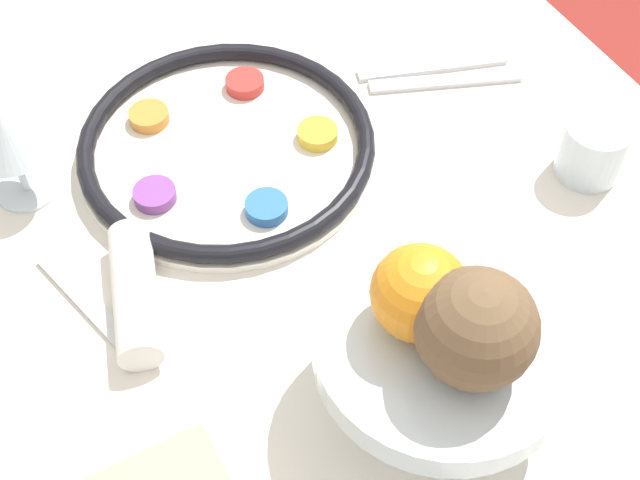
{
  "coord_description": "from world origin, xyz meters",
  "views": [
    {
      "loc": [
        0.5,
        -0.23,
        1.5
      ],
      "look_at": [
        0.01,
        0.03,
        0.8
      ],
      "focal_mm": 50.0,
      "sensor_mm": 36.0,
      "label": 1
    }
  ],
  "objects_px": {
    "coconut": "(476,328)",
    "wine_glass": "(5,134)",
    "seder_plate": "(227,146)",
    "cup_mid": "(593,149)",
    "orange_fruit": "(420,293)",
    "napkin_roll": "(135,293)",
    "fruit_stand": "(443,350)"
  },
  "relations": [
    {
      "from": "coconut",
      "to": "wine_glass",
      "type": "bearing_deg",
      "value": -149.7
    },
    {
      "from": "seder_plate",
      "to": "cup_mid",
      "type": "distance_m",
      "value": 0.4
    },
    {
      "from": "cup_mid",
      "to": "orange_fruit",
      "type": "bearing_deg",
      "value": -66.61
    },
    {
      "from": "seder_plate",
      "to": "napkin_roll",
      "type": "distance_m",
      "value": 0.22
    },
    {
      "from": "fruit_stand",
      "to": "napkin_roll",
      "type": "height_order",
      "value": "fruit_stand"
    },
    {
      "from": "fruit_stand",
      "to": "coconut",
      "type": "distance_m",
      "value": 0.08
    },
    {
      "from": "fruit_stand",
      "to": "coconut",
      "type": "xyz_separation_m",
      "value": [
        0.03,
        0.0,
        0.07
      ]
    },
    {
      "from": "fruit_stand",
      "to": "napkin_roll",
      "type": "xyz_separation_m",
      "value": [
        -0.22,
        -0.2,
        -0.06
      ]
    },
    {
      "from": "fruit_stand",
      "to": "orange_fruit",
      "type": "height_order",
      "value": "orange_fruit"
    },
    {
      "from": "cup_mid",
      "to": "fruit_stand",
      "type": "bearing_deg",
      "value": -61.82
    },
    {
      "from": "napkin_roll",
      "to": "fruit_stand",
      "type": "bearing_deg",
      "value": 42.57
    },
    {
      "from": "napkin_roll",
      "to": "cup_mid",
      "type": "relative_size",
      "value": 2.2
    },
    {
      "from": "coconut",
      "to": "seder_plate",
      "type": "bearing_deg",
      "value": -173.36
    },
    {
      "from": "fruit_stand",
      "to": "coconut",
      "type": "relative_size",
      "value": 2.27
    },
    {
      "from": "seder_plate",
      "to": "coconut",
      "type": "height_order",
      "value": "coconut"
    },
    {
      "from": "napkin_roll",
      "to": "cup_mid",
      "type": "xyz_separation_m",
      "value": [
        0.06,
        0.51,
        0.01
      ]
    },
    {
      "from": "napkin_roll",
      "to": "cup_mid",
      "type": "distance_m",
      "value": 0.51
    },
    {
      "from": "cup_mid",
      "to": "coconut",
      "type": "bearing_deg",
      "value": -57.59
    },
    {
      "from": "seder_plate",
      "to": "orange_fruit",
      "type": "xyz_separation_m",
      "value": [
        0.34,
        0.03,
        0.13
      ]
    },
    {
      "from": "fruit_stand",
      "to": "seder_plate",
      "type": "bearing_deg",
      "value": -173.39
    },
    {
      "from": "seder_plate",
      "to": "wine_glass",
      "type": "relative_size",
      "value": 2.74
    },
    {
      "from": "wine_glass",
      "to": "fruit_stand",
      "type": "height_order",
      "value": "wine_glass"
    },
    {
      "from": "cup_mid",
      "to": "seder_plate",
      "type": "bearing_deg",
      "value": -120.94
    },
    {
      "from": "orange_fruit",
      "to": "wine_glass",
      "type": "bearing_deg",
      "value": -148.28
    },
    {
      "from": "orange_fruit",
      "to": "napkin_roll",
      "type": "bearing_deg",
      "value": -136.04
    },
    {
      "from": "wine_glass",
      "to": "seder_plate",
      "type": "bearing_deg",
      "value": 76.21
    },
    {
      "from": "orange_fruit",
      "to": "cup_mid",
      "type": "distance_m",
      "value": 0.36
    },
    {
      "from": "fruit_stand",
      "to": "cup_mid",
      "type": "height_order",
      "value": "fruit_stand"
    },
    {
      "from": "orange_fruit",
      "to": "coconut",
      "type": "distance_m",
      "value": 0.06
    },
    {
      "from": "wine_glass",
      "to": "fruit_stand",
      "type": "relative_size",
      "value": 0.54
    },
    {
      "from": "orange_fruit",
      "to": "coconut",
      "type": "xyz_separation_m",
      "value": [
        0.05,
        0.02,
        0.01
      ]
    },
    {
      "from": "fruit_stand",
      "to": "napkin_roll",
      "type": "distance_m",
      "value": 0.31
    }
  ]
}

